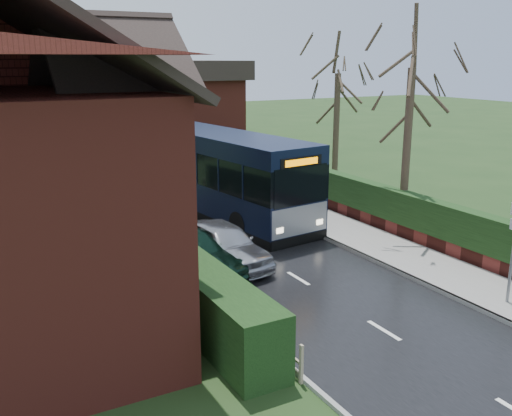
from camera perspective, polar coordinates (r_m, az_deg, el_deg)
ground at (r=16.47m, az=8.06°, el=-9.33°), size 140.00×140.00×0.00m
road at (r=24.71m, az=-5.83°, el=-0.98°), size 6.00×100.00×0.02m
pavement at (r=26.56m, az=2.64°, el=0.33°), size 2.50×100.00×0.14m
kerb_right at (r=25.98m, az=0.37°, el=0.02°), size 0.12×100.00×0.14m
kerb_left at (r=23.74m, az=-12.62°, el=-1.83°), size 0.12×100.00×0.10m
front_hedge at (r=18.71m, az=-10.93°, el=-3.84°), size 1.20×16.00×1.60m
picket_fence at (r=19.05m, az=-8.72°, el=-4.52°), size 0.10×16.00×0.90m
right_wall_hedge at (r=27.16m, az=5.46°, el=2.66°), size 0.60×50.00×1.80m
bus at (r=25.24m, az=-4.17°, el=3.54°), size 4.16×12.12×3.61m
car_silver at (r=18.92m, az=-3.30°, el=-3.62°), size 2.10×4.40×1.45m
car_green at (r=18.15m, az=-6.92°, el=-4.52°), size 2.75×5.23×1.45m
car_distant at (r=53.48m, az=-16.58°, el=7.74°), size 2.84×4.50×1.40m
tree_right_near at (r=22.07m, az=15.44°, el=14.49°), size 4.20×4.20×9.07m
tree_right_far at (r=30.30m, az=8.24°, el=13.95°), size 4.38×4.38×8.47m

